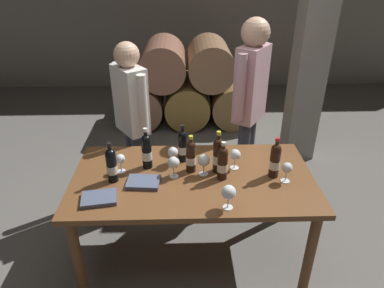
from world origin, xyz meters
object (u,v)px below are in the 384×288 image
(wine_bottle_1, at_px, (147,151))
(leather_ledger, at_px, (143,182))
(wine_bottle_2, at_px, (191,156))
(wine_bottle_5, at_px, (183,145))
(wine_glass_5, at_px, (174,163))
(sommelier_presenting, at_px, (250,99))
(wine_bottle_0, at_px, (218,155))
(wine_glass_0, at_px, (287,168))
(wine_glass_4, at_px, (173,153))
(wine_bottle_4, at_px, (275,160))
(dining_table, at_px, (193,187))
(wine_glass_6, at_px, (229,193))
(tasting_notebook, at_px, (99,198))
(wine_bottle_6, at_px, (223,163))
(taster_seated_left, at_px, (132,115))
(wine_glass_2, at_px, (204,161))
(wine_glass_1, at_px, (235,155))
(wine_glass_3, at_px, (120,160))

(wine_bottle_1, distance_m, leather_ledger, 0.25)
(wine_bottle_2, xyz_separation_m, leather_ledger, (-0.33, -0.16, -0.11))
(wine_bottle_5, relative_size, wine_glass_5, 1.86)
(wine_bottle_2, xyz_separation_m, sommelier_presenting, (0.53, 0.68, 0.16))
(wine_bottle_0, xyz_separation_m, wine_glass_0, (0.46, -0.14, -0.03))
(leather_ledger, bearing_deg, wine_glass_4, 54.81)
(wine_bottle_4, distance_m, wine_glass_0, 0.10)
(dining_table, distance_m, wine_bottle_0, 0.30)
(wine_bottle_0, xyz_separation_m, wine_glass_6, (0.03, -0.42, -0.02))
(wine_bottle_2, bearing_deg, tasting_notebook, -151.22)
(wine_bottle_6, height_order, wine_glass_5, wine_bottle_6)
(dining_table, relative_size, taster_seated_left, 1.10)
(wine_glass_4, bearing_deg, wine_glass_2, -30.69)
(wine_glass_2, bearing_deg, wine_glass_0, -10.43)
(wine_bottle_1, distance_m, wine_glass_5, 0.24)
(wine_bottle_4, height_order, wine_bottle_6, wine_bottle_4)
(wine_glass_1, bearing_deg, wine_glass_6, -102.71)
(sommelier_presenting, bearing_deg, wine_bottle_2, -127.87)
(wine_bottle_0, relative_size, wine_glass_3, 2.23)
(wine_bottle_4, xyz_separation_m, wine_bottle_5, (-0.63, 0.23, -0.00))
(wine_glass_0, relative_size, wine_glass_3, 1.03)
(wine_bottle_2, distance_m, sommelier_presenting, 0.87)
(wine_glass_4, xyz_separation_m, taster_seated_left, (-0.36, 0.57, 0.05))
(sommelier_presenting, bearing_deg, wine_bottle_0, -116.01)
(wine_glass_1, relative_size, sommelier_presenting, 0.09)
(dining_table, bearing_deg, wine_glass_5, -179.14)
(wine_bottle_1, xyz_separation_m, wine_glass_0, (0.96, -0.21, -0.03))
(wine_bottle_1, relative_size, wine_glass_5, 2.00)
(wine_glass_4, height_order, wine_glass_5, wine_glass_5)
(wine_glass_0, bearing_deg, wine_glass_5, 174.10)
(wine_glass_1, height_order, wine_glass_2, wine_glass_2)
(wine_glass_2, bearing_deg, sommelier_presenting, 58.99)
(wine_bottle_6, distance_m, wine_glass_3, 0.72)
(wine_bottle_5, height_order, wine_glass_0, wine_bottle_5)
(dining_table, height_order, wine_bottle_6, wine_bottle_6)
(tasting_notebook, xyz_separation_m, leather_ledger, (0.27, 0.17, 0.00))
(wine_glass_4, xyz_separation_m, leather_ledger, (-0.20, -0.23, -0.09))
(wine_bottle_0, height_order, wine_glass_4, wine_bottle_0)
(wine_bottle_2, distance_m, wine_bottle_5, 0.16)
(wine_glass_6, relative_size, leather_ledger, 0.75)
(wine_bottle_1, relative_size, wine_glass_6, 1.93)
(wine_bottle_4, distance_m, wine_glass_3, 1.08)
(leather_ledger, height_order, taster_seated_left, taster_seated_left)
(wine_bottle_2, xyz_separation_m, wine_glass_0, (0.65, -0.15, -0.02))
(wine_glass_4, distance_m, wine_glass_6, 0.61)
(wine_glass_6, height_order, taster_seated_left, taster_seated_left)
(wine_bottle_4, height_order, sommelier_presenting, sommelier_presenting)
(wine_glass_3, bearing_deg, wine_bottle_6, -8.00)
(wine_bottle_6, height_order, wine_glass_6, wine_bottle_6)
(wine_bottle_4, distance_m, tasting_notebook, 1.20)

